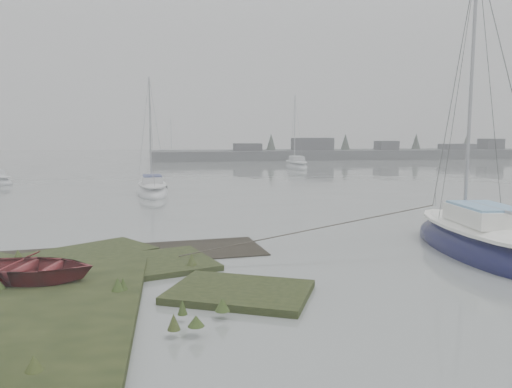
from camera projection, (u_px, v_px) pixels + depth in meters
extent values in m
plane|color=slate|center=(186.00, 181.00, 42.58)|extent=(160.00, 160.00, 0.00)
cube|color=#4C4F51|center=(347.00, 155.00, 78.12)|extent=(60.00, 8.00, 1.60)
cube|color=#424247|center=(247.00, 151.00, 74.40)|extent=(4.00, 3.00, 2.20)
cube|color=#424247|center=(312.00, 148.00, 76.00)|extent=(6.00, 3.00, 3.00)
cube|color=#424247|center=(386.00, 149.00, 78.01)|extent=(3.00, 3.00, 2.50)
cube|color=#424247|center=(457.00, 150.00, 80.02)|extent=(5.00, 3.00, 2.00)
cube|color=#424247|center=(491.00, 147.00, 80.96)|extent=(3.00, 3.00, 2.80)
cone|color=#384238|center=(271.00, 145.00, 76.91)|extent=(2.00, 2.00, 3.50)
cone|color=#384238|center=(345.00, 145.00, 78.90)|extent=(2.00, 2.00, 3.50)
cone|color=#384238|center=(416.00, 144.00, 80.88)|extent=(2.00, 2.00, 3.50)
cone|color=#384238|center=(467.00, 144.00, 82.36)|extent=(2.00, 2.00, 3.50)
ellipsoid|color=#0C0E35|center=(477.00, 249.00, 17.39)|extent=(3.25, 8.04, 1.91)
ellipsoid|color=white|center=(478.00, 227.00, 17.29)|extent=(2.65, 6.99, 0.54)
cube|color=white|center=(484.00, 215.00, 16.90)|extent=(1.91, 2.83, 0.56)
cube|color=#75A3CB|center=(485.00, 206.00, 16.86)|extent=(1.78, 2.59, 0.09)
cylinder|color=#939399|center=(471.00, 87.00, 17.69)|extent=(0.12, 0.12, 8.97)
cylinder|color=#939399|center=(488.00, 207.00, 16.64)|extent=(0.37, 3.14, 0.10)
ellipsoid|color=silver|center=(152.00, 193.00, 33.54)|extent=(2.49, 6.16, 1.46)
ellipsoid|color=silver|center=(152.00, 184.00, 33.47)|extent=(2.03, 5.35, 0.41)
cube|color=silver|center=(152.00, 179.00, 33.18)|extent=(1.46, 2.16, 0.43)
cube|color=navy|center=(152.00, 176.00, 33.15)|extent=(1.36, 1.99, 0.07)
cylinder|color=#939399|center=(150.00, 128.00, 33.75)|extent=(0.09, 0.09, 6.86)
cylinder|color=#939399|center=(152.00, 176.00, 32.99)|extent=(0.29, 2.40, 0.08)
ellipsoid|color=#A7ADB1|center=(296.00, 167.00, 57.79)|extent=(2.23, 6.55, 1.58)
ellipsoid|color=silver|center=(296.00, 162.00, 57.72)|extent=(1.79, 5.70, 0.45)
cube|color=silver|center=(297.00, 159.00, 57.39)|extent=(1.43, 2.25, 0.47)
cube|color=#AEB5BB|center=(297.00, 156.00, 57.36)|extent=(1.33, 2.07, 0.07)
cylinder|color=#939399|center=(295.00, 127.00, 58.04)|extent=(0.10, 0.10, 7.45)
cylinder|color=#939399|center=(297.00, 156.00, 57.18)|extent=(0.12, 2.61, 0.08)
ellipsoid|color=silver|center=(176.00, 159.00, 75.27)|extent=(5.02, 3.04, 1.16)
ellipsoid|color=silver|center=(176.00, 156.00, 75.21)|extent=(4.34, 2.55, 0.33)
cube|color=silver|center=(177.00, 154.00, 75.14)|extent=(1.88, 1.50, 0.34)
cube|color=#B1B7BC|center=(177.00, 153.00, 75.12)|extent=(1.73, 1.39, 0.05)
cylinder|color=#939399|center=(171.00, 136.00, 74.95)|extent=(0.08, 0.08, 5.45)
cylinder|color=#939399|center=(178.00, 153.00, 75.10)|extent=(1.82, 0.68, 0.06)
imported|color=maroon|center=(30.00, 268.00, 13.32)|extent=(3.94, 3.21, 0.71)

